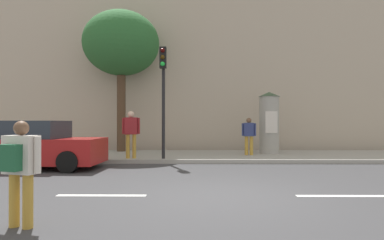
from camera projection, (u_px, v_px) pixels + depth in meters
ground_plane at (221, 196)px, 6.57m from camera, size 80.00×80.00×0.00m
sidewalk_curb at (208, 156)px, 13.57m from camera, size 36.00×4.00×0.15m
lane_markings at (221, 196)px, 6.57m from camera, size 25.80×0.16×0.01m
building_backdrop at (204, 74)px, 18.60m from camera, size 36.00×5.00×8.36m
traffic_light at (163, 84)px, 11.84m from camera, size 0.24×0.45×4.01m
poster_column at (269, 122)px, 14.01m from camera, size 0.91×0.91×2.61m
street_tree at (121, 44)px, 14.98m from camera, size 3.45×3.45×6.39m
pedestrian_near_pole at (20, 164)px, 4.58m from camera, size 0.63×0.47×1.49m
pedestrian_with_backpack at (249, 134)px, 13.23m from camera, size 0.56×0.30×1.50m
pedestrian_in_red_top at (131, 130)px, 12.04m from camera, size 0.64×0.42×1.73m
parked_car_dark at (28, 146)px, 10.44m from camera, size 4.59×1.99×1.52m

